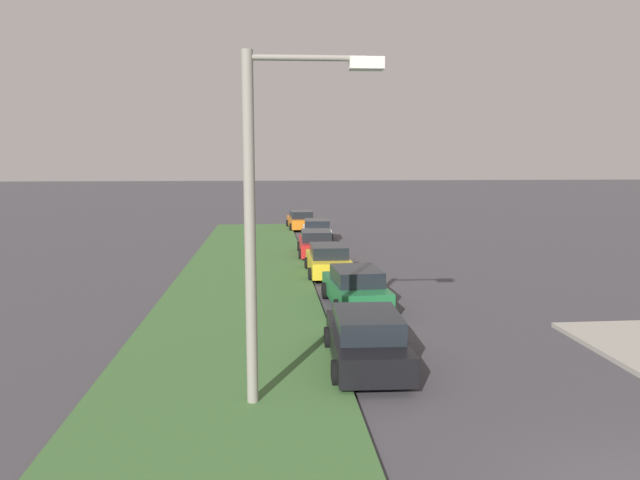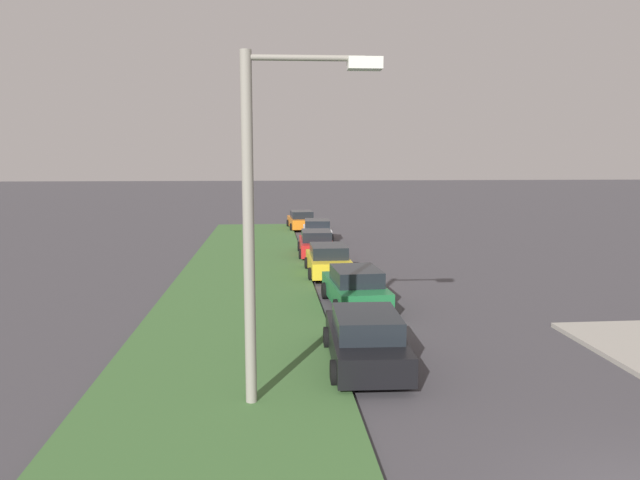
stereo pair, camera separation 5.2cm
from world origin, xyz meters
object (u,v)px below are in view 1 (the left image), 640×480
object	(u,v)px
parked_car_white	(317,231)
parked_car_orange	(301,220)
parked_car_black	(367,339)
streetlight	(267,205)
parked_car_green	(356,288)
parked_car_yellow	(328,261)
parked_car_red	(316,244)

from	to	relation	value
parked_car_white	parked_car_orange	distance (m)	6.76
parked_car_black	streetlight	xyz separation A→B (m)	(-2.23, 2.53, 3.67)
parked_car_orange	parked_car_white	bearing A→B (deg)	-177.73
parked_car_green	parked_car_yellow	xyz separation A→B (m)	(5.79, 0.39, 0.00)
parked_car_yellow	parked_car_orange	bearing A→B (deg)	0.93
parked_car_yellow	parked_car_red	distance (m)	5.45
parked_car_black	parked_car_green	bearing A→B (deg)	-4.03
parked_car_green	parked_car_white	distance (m)	17.19
parked_car_black	parked_car_yellow	xyz separation A→B (m)	(11.79, -0.25, 0.00)
parked_car_white	streetlight	world-z (taller)	streetlight
parked_car_black	parked_car_orange	distance (m)	29.92
streetlight	parked_car_orange	bearing A→B (deg)	-4.55
parked_car_green	streetlight	size ratio (longest dim) A/B	0.59
parked_car_orange	parked_car_red	bearing A→B (deg)	177.15
parked_car_black	parked_car_white	size ratio (longest dim) A/B	0.99
parked_car_red	streetlight	world-z (taller)	streetlight
parked_car_green	parked_car_white	xyz separation A→B (m)	(17.19, -0.05, 0.00)
parked_car_white	parked_car_orange	xyz separation A→B (m)	(6.73, 0.66, 0.00)
parked_car_yellow	parked_car_green	bearing A→B (deg)	-175.91
parked_car_black	parked_car_white	distance (m)	23.21
parked_car_yellow	parked_car_red	bearing A→B (deg)	1.39
parked_car_orange	parked_car_black	bearing A→B (deg)	176.58
parked_car_green	parked_car_orange	distance (m)	23.93
parked_car_orange	streetlight	bearing A→B (deg)	172.09
parked_car_black	parked_car_white	world-z (taller)	same
parked_car_green	parked_car_yellow	world-z (taller)	same
parked_car_black	streetlight	distance (m)	4.98
parked_car_red	parked_car_orange	size ratio (longest dim) A/B	0.99
parked_car_green	streetlight	distance (m)	9.56
parked_car_yellow	parked_car_white	world-z (taller)	same
parked_car_black	parked_car_yellow	bearing A→B (deg)	0.86
parked_car_black	streetlight	bearing A→B (deg)	133.44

